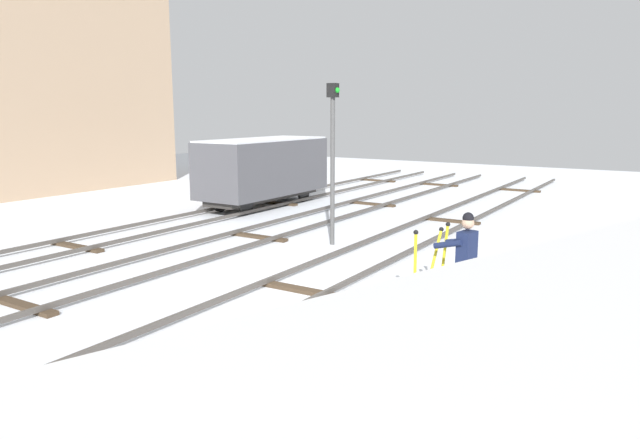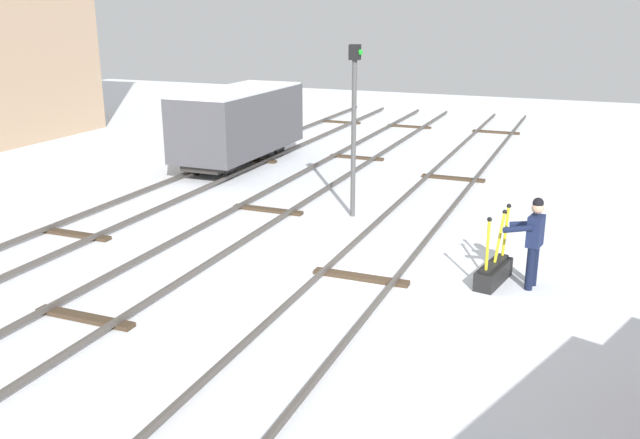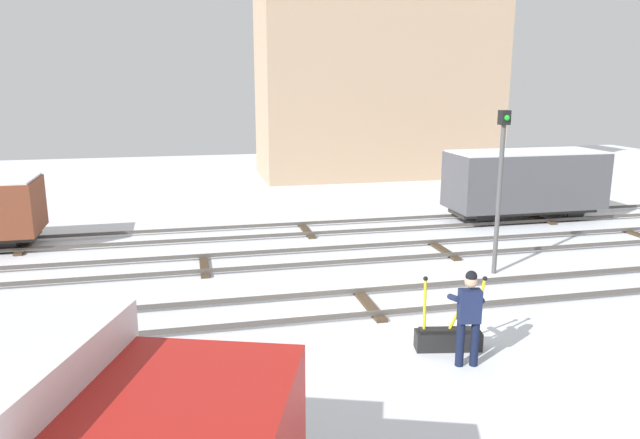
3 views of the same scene
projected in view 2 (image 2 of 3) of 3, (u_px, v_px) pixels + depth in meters
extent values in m
plane|color=silver|center=(361.00, 279.00, 13.50)|extent=(60.00, 60.00, 0.00)
cube|color=#4C4742|center=(396.00, 278.00, 13.21)|extent=(44.00, 0.07, 0.10)
cube|color=#4C4742|center=(327.00, 268.00, 13.73)|extent=(44.00, 0.07, 0.10)
cube|color=#423323|center=(361.00, 277.00, 13.49)|extent=(0.24, 1.94, 0.08)
cube|color=#423323|center=(453.00, 178.00, 21.27)|extent=(0.24, 1.94, 0.08)
cube|color=#423323|center=(496.00, 132.00, 29.05)|extent=(0.24, 1.94, 0.08)
cube|color=#4C4742|center=(224.00, 253.00, 14.57)|extent=(44.00, 0.07, 0.10)
cube|color=#4C4742|center=(167.00, 244.00, 15.09)|extent=(44.00, 0.07, 0.10)
cube|color=#423323|center=(85.00, 318.00, 11.74)|extent=(0.24, 1.94, 0.08)
cube|color=#423323|center=(268.00, 210.00, 17.97)|extent=(0.24, 1.94, 0.08)
cube|color=#423323|center=(357.00, 157.00, 24.19)|extent=(0.24, 1.94, 0.08)
cube|color=#423323|center=(409.00, 127.00, 30.42)|extent=(0.24, 1.94, 0.08)
cube|color=#4C4742|center=(99.00, 234.00, 15.75)|extent=(44.00, 0.07, 0.10)
cube|color=#4C4742|center=(50.00, 227.00, 16.27)|extent=(44.00, 0.07, 0.10)
cube|color=#423323|center=(75.00, 234.00, 16.04)|extent=(0.24, 1.94, 0.08)
cube|color=#423323|center=(251.00, 160.00, 23.82)|extent=(0.24, 1.94, 0.08)
cube|color=#423323|center=(340.00, 122.00, 31.60)|extent=(0.24, 1.94, 0.08)
cube|color=black|center=(493.00, 274.00, 13.28)|extent=(1.29, 0.58, 0.36)
cube|color=black|center=(494.00, 264.00, 13.22)|extent=(1.13, 0.40, 0.06)
cylinder|color=yellow|center=(488.00, 246.00, 12.70)|extent=(0.08, 0.07, 1.05)
sphere|color=black|center=(490.00, 219.00, 12.54)|extent=(0.09, 0.09, 0.09)
cylinder|color=yellow|center=(499.00, 239.00, 13.25)|extent=(0.45, 0.14, 0.99)
sphere|color=black|center=(505.00, 212.00, 13.26)|extent=(0.09, 0.09, 0.09)
cylinder|color=yellow|center=(505.00, 232.00, 13.52)|extent=(0.23, 0.10, 1.05)
sphere|color=black|center=(509.00, 206.00, 13.43)|extent=(0.09, 0.09, 0.09)
cylinder|color=#111831|center=(530.00, 269.00, 12.89)|extent=(0.15, 0.15, 0.83)
cylinder|color=#111831|center=(534.00, 265.00, 13.10)|extent=(0.15, 0.15, 0.83)
cube|color=#192347|center=(535.00, 231.00, 12.79)|extent=(0.42, 0.31, 0.59)
sphere|color=tan|center=(538.00, 208.00, 12.65)|extent=(0.23, 0.23, 0.23)
sphere|color=black|center=(538.00, 203.00, 12.63)|extent=(0.20, 0.20, 0.20)
cylinder|color=#192347|center=(518.00, 229.00, 12.74)|extent=(0.21, 0.58, 0.25)
cylinder|color=#192347|center=(525.00, 224.00, 13.08)|extent=(0.21, 0.58, 0.22)
cylinder|color=#4C4C4C|center=(354.00, 141.00, 17.00)|extent=(0.12, 0.12, 3.90)
cube|color=black|center=(355.00, 52.00, 16.37)|extent=(0.24, 0.24, 0.36)
sphere|color=green|center=(360.00, 52.00, 16.32)|extent=(0.14, 0.14, 0.14)
cube|color=#2D2B28|center=(240.00, 153.00, 23.09)|extent=(5.28, 1.32, 0.20)
cube|color=#4C4C51|center=(239.00, 121.00, 22.76)|extent=(5.56, 2.18, 1.98)
cube|color=silver|center=(238.00, 90.00, 22.46)|extent=(5.45, 2.10, 0.06)
cylinder|color=black|center=(230.00, 168.00, 21.29)|extent=(0.70, 0.10, 0.70)
cylinder|color=black|center=(196.00, 164.00, 21.71)|extent=(0.70, 0.10, 0.70)
cylinder|color=black|center=(279.00, 147.00, 24.49)|extent=(0.70, 0.10, 0.70)
cylinder|color=black|center=(250.00, 144.00, 24.91)|extent=(0.70, 0.10, 0.70)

